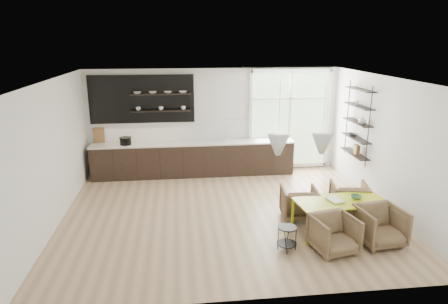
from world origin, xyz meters
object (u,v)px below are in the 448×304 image
at_px(armchair_back_left, 299,203).
at_px(armchair_front_right, 380,226).
at_px(wire_stool, 287,235).
at_px(armchair_back_right, 349,198).
at_px(armchair_front_left, 334,234).
at_px(dining_table, 341,203).

bearing_deg(armchair_back_left, armchair_front_right, 138.72).
distance_m(armchair_front_right, wire_stool, 1.76).
bearing_deg(wire_stool, armchair_back_right, 38.24).
distance_m(armchair_front_left, armchair_front_right, 0.97).
distance_m(armchair_back_left, armchair_back_right, 1.14).
height_order(dining_table, armchair_front_left, armchair_front_left).
xyz_separation_m(dining_table, armchair_back_left, (-0.62, 0.69, -0.26)).
distance_m(dining_table, wire_stool, 1.40).
bearing_deg(armchair_front_left, armchair_back_right, 46.43).
height_order(armchair_back_left, wire_stool, armchair_back_left).
bearing_deg(armchair_back_right, armchair_front_right, 102.69).
bearing_deg(armchair_front_left, armchair_front_right, -1.59).
bearing_deg(dining_table, armchair_front_left, -126.04).
xyz_separation_m(armchair_front_left, armchair_front_right, (0.95, 0.18, 0.02)).
distance_m(armchair_back_right, armchair_front_left, 1.78).
relative_size(dining_table, armchair_back_right, 2.40).
distance_m(dining_table, armchair_front_left, 0.89).
bearing_deg(dining_table, armchair_back_left, 125.24).
distance_m(dining_table, armchair_back_left, 0.96).
bearing_deg(armchair_front_left, dining_table, 48.74).
relative_size(dining_table, armchair_front_right, 2.35).
height_order(armchair_back_right, armchair_front_right, armchair_front_right).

